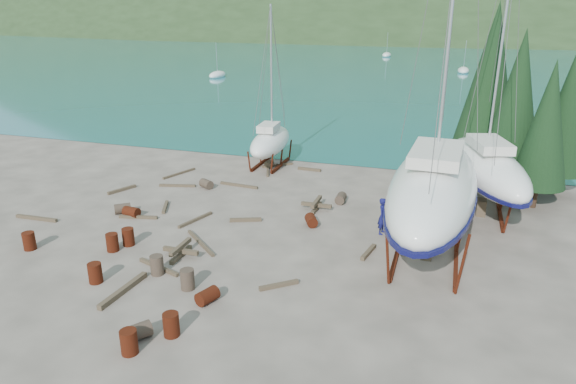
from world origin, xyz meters
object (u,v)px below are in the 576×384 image
(large_sailboat_near, at_px, (434,187))
(small_sailboat_shore, at_px, (270,141))
(large_sailboat_far, at_px, (486,167))
(worker, at_px, (383,216))

(large_sailboat_near, distance_m, small_sailboat_shore, 16.49)
(large_sailboat_far, xyz_separation_m, small_sailboat_shore, (-14.57, 4.94, -0.81))
(large_sailboat_far, height_order, worker, large_sailboat_far)
(large_sailboat_far, xyz_separation_m, worker, (-4.93, -4.79, -1.71))
(large_sailboat_far, bearing_deg, large_sailboat_near, -128.64)
(worker, bearing_deg, small_sailboat_shore, 56.07)
(large_sailboat_near, height_order, worker, large_sailboat_near)
(large_sailboat_near, bearing_deg, large_sailboat_far, 70.58)
(large_sailboat_near, height_order, large_sailboat_far, large_sailboat_near)
(small_sailboat_shore, relative_size, worker, 5.85)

